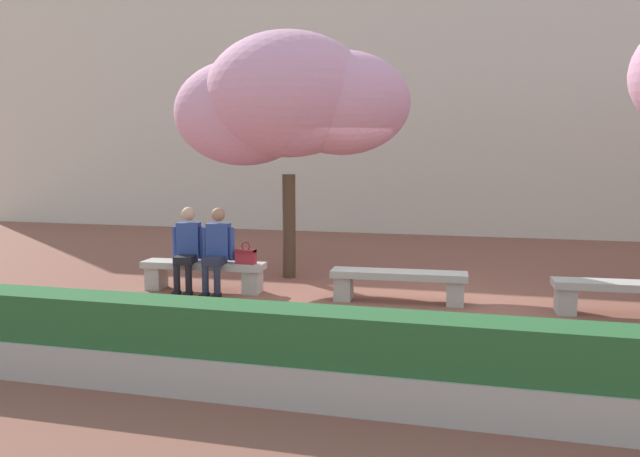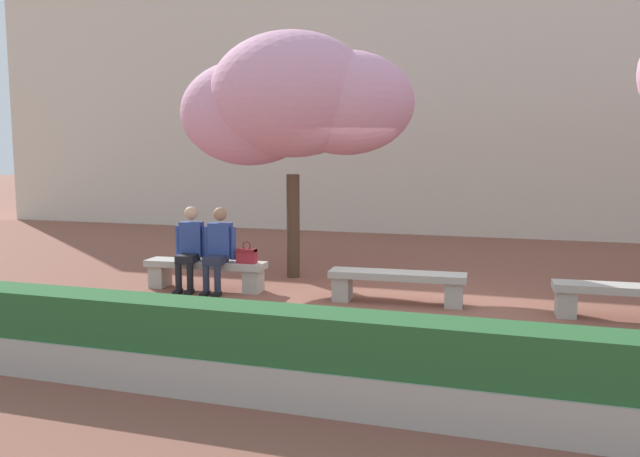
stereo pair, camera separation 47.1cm
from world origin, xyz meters
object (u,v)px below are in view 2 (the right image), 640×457
Objects in this scene: person_seated_right at (218,246)px; stone_bench_near_west at (397,282)px; handbag at (247,255)px; cherry_tree_main at (294,103)px; person_seated_left at (190,245)px; stone_bench_center at (633,297)px; stone_bench_west_end at (206,270)px.

stone_bench_near_west is at bearing 1.10° from person_seated_right.
handbag is 2.79m from cherry_tree_main.
cherry_tree_main reaches higher than person_seated_left.
cherry_tree_main is (0.69, 1.50, 2.26)m from person_seated_right.
person_seated_right is at bearing -179.47° from stone_bench_center.
cherry_tree_main reaches higher than handbag.
person_seated_right is at bearing -114.69° from cherry_tree_main.
cherry_tree_main is (-2.07, 1.45, 2.65)m from stone_bench_near_west.
stone_bench_near_west is 3.27m from person_seated_left.
cherry_tree_main is at bearing 65.31° from person_seated_right.
person_seated_left is at bearing -128.23° from cherry_tree_main.
stone_bench_center is 5.91m from cherry_tree_main.
stone_bench_center is 1.50× the size of person_seated_left.
person_seated_right is at bearing -178.90° from stone_bench_near_west.
stone_bench_center is (3.01, 0.00, 0.00)m from stone_bench_near_west.
person_seated_right is (-2.76, -0.05, 0.39)m from stone_bench_near_west.
person_seated_left is 0.31× the size of cherry_tree_main.
person_seated_left is 1.00× the size of person_seated_right.
handbag is at bearing 179.91° from stone_bench_center.
stone_bench_near_west is 3.66m from cherry_tree_main.
cherry_tree_main is at bearing 56.80° from stone_bench_west_end.
stone_bench_center is 0.47× the size of cherry_tree_main.
stone_bench_center is 1.50× the size of person_seated_right.
cherry_tree_main is (-5.08, 1.45, 2.65)m from stone_bench_center.
stone_bench_west_end is 6.03m from stone_bench_center.
stone_bench_near_west is at bearing 0.92° from person_seated_left.
stone_bench_west_end is 1.50× the size of person_seated_right.
stone_bench_west_end is at bearing 12.56° from person_seated_left.
stone_bench_west_end is 1.00× the size of stone_bench_near_west.
stone_bench_near_west is (3.01, 0.00, 0.00)m from stone_bench_west_end.
person_seated_right is (0.26, -0.05, 0.39)m from stone_bench_west_end.
cherry_tree_main is at bearing 51.77° from person_seated_left.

